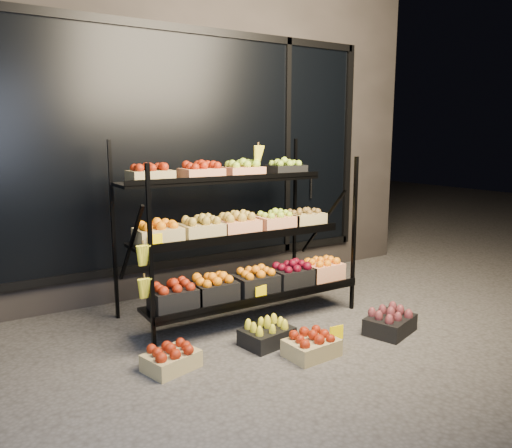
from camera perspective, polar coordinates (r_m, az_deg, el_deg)
ground at (r=4.38m, az=2.32°, el=-12.69°), size 24.00×24.00×0.00m
building at (r=6.35m, az=-11.00°, el=10.39°), size 6.00×2.08×3.50m
display_rack at (r=4.63m, az=-1.86°, el=-1.23°), size 2.18×1.02×1.72m
tag_floor_b at (r=4.25m, az=9.16°, el=-12.68°), size 0.13×0.01×0.12m
floor_crate_left at (r=3.84m, az=-9.67°, el=-14.81°), size 0.43×0.37×0.19m
floor_crate_midleft at (r=4.19m, az=1.25°, el=-12.39°), size 0.45×0.36×0.20m
floor_crate_midright at (r=4.01m, az=6.36°, el=-13.54°), size 0.41×0.31×0.20m
floor_crate_right at (r=4.57m, az=15.08°, el=-10.74°), size 0.51×0.44×0.21m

